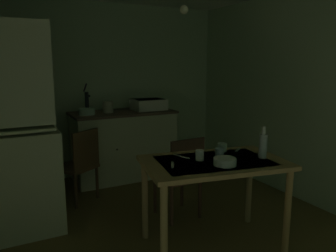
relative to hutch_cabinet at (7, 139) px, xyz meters
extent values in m
plane|color=brown|center=(1.28, -0.56, -0.90)|extent=(4.78, 4.78, 0.00)
cube|color=beige|center=(1.28, 1.38, 0.28)|extent=(3.55, 0.10, 2.37)
cube|color=#B4CDAA|center=(3.05, -0.56, 0.28)|extent=(0.10, 3.88, 2.37)
cube|color=beige|center=(0.00, 0.00, -0.42)|extent=(0.86, 0.52, 0.96)
cube|color=beige|center=(0.00, 0.00, 0.58)|extent=(0.79, 0.44, 0.89)
cube|color=beige|center=(0.00, -0.03, 0.10)|extent=(0.77, 0.47, 0.02)
cube|color=beige|center=(1.45, 1.01, -0.46)|extent=(1.35, 0.60, 0.89)
cube|color=brown|center=(1.45, 1.01, 0.00)|extent=(1.38, 0.63, 0.03)
sphere|color=#2D2823|center=(1.25, 0.70, -0.41)|extent=(0.02, 0.02, 0.02)
cube|color=silver|center=(1.83, 1.01, 0.09)|extent=(0.44, 0.34, 0.15)
cube|color=black|center=(1.83, 1.01, 0.17)|extent=(0.38, 0.28, 0.01)
cylinder|color=#232328|center=(0.98, 1.06, 0.16)|extent=(0.05, 0.05, 0.28)
cylinder|color=#232328|center=(0.98, 0.99, 0.26)|extent=(0.03, 0.12, 0.03)
cylinder|color=#1F1C31|center=(0.98, 1.12, 0.35)|extent=(0.02, 0.16, 0.12)
cylinder|color=#ADD1C1|center=(0.95, 0.96, 0.06)|extent=(0.20, 0.20, 0.08)
cylinder|color=beige|center=(1.25, 1.01, 0.09)|extent=(0.14, 0.14, 0.15)
cube|color=olive|center=(1.52, -1.03, -0.15)|extent=(1.28, 0.91, 0.04)
cube|color=silver|center=(1.52, -1.03, -0.13)|extent=(1.00, 0.71, 0.00)
cylinder|color=#987B4B|center=(0.94, -1.23, -0.53)|extent=(0.06, 0.06, 0.73)
cylinder|color=#9B7544|center=(1.98, -1.42, -0.53)|extent=(0.06, 0.06, 0.73)
cylinder|color=olive|center=(1.05, -0.64, -0.53)|extent=(0.06, 0.06, 0.73)
cylinder|color=#8F784E|center=(2.09, -0.83, -0.53)|extent=(0.06, 0.06, 0.73)
cube|color=#4C2F23|center=(1.53, -0.37, -0.49)|extent=(0.42, 0.42, 0.03)
cube|color=#493025|center=(1.54, -0.56, -0.26)|extent=(0.38, 0.05, 0.42)
cylinder|color=#4C2F23|center=(1.69, -0.19, -0.70)|extent=(0.04, 0.04, 0.40)
cylinder|color=#4C2F23|center=(1.35, -0.21, -0.70)|extent=(0.04, 0.04, 0.40)
cylinder|color=#4C2F23|center=(1.71, -0.53, -0.70)|extent=(0.04, 0.04, 0.40)
cylinder|color=#4C2F23|center=(1.37, -0.55, -0.70)|extent=(0.04, 0.04, 0.40)
cube|color=#4D3220|center=(0.68, 0.51, -0.50)|extent=(0.55, 0.55, 0.03)
cube|color=#4E3621|center=(0.78, 0.35, -0.27)|extent=(0.33, 0.22, 0.43)
cylinder|color=#4D3220|center=(0.73, 0.74, -0.71)|extent=(0.04, 0.04, 0.38)
cylinder|color=#4D3220|center=(0.45, 0.56, -0.71)|extent=(0.04, 0.04, 0.38)
cylinder|color=#4D3220|center=(0.91, 0.46, -0.71)|extent=(0.04, 0.04, 0.38)
cylinder|color=#4D3220|center=(0.63, 0.27, -0.71)|extent=(0.04, 0.04, 0.38)
cylinder|color=white|center=(1.52, -1.17, -0.10)|extent=(0.18, 0.18, 0.06)
cylinder|color=#9EB2C6|center=(1.64, -0.94, -0.10)|extent=(0.08, 0.08, 0.07)
cylinder|color=#ADD1C1|center=(1.75, -0.82, -0.09)|extent=(0.08, 0.08, 0.07)
cylinder|color=white|center=(1.42, -0.96, -0.09)|extent=(0.07, 0.07, 0.09)
cylinder|color=#B7BCC1|center=(1.93, -1.15, -0.03)|extent=(0.07, 0.07, 0.20)
cylinder|color=#B7BCC1|center=(1.93, -1.15, 0.11)|extent=(0.03, 0.03, 0.07)
cube|color=silver|center=(1.33, -0.80, -0.13)|extent=(0.06, 0.19, 0.00)
cube|color=beige|center=(1.91, -0.85, -0.13)|extent=(0.13, 0.11, 0.00)
cube|color=beige|center=(1.15, -0.98, -0.13)|extent=(0.09, 0.15, 0.00)
sphere|color=#F9EFCC|center=(1.53, -0.49, 1.14)|extent=(0.08, 0.08, 0.08)
camera|label=1|loc=(-0.06, -3.23, 0.68)|focal=35.75mm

